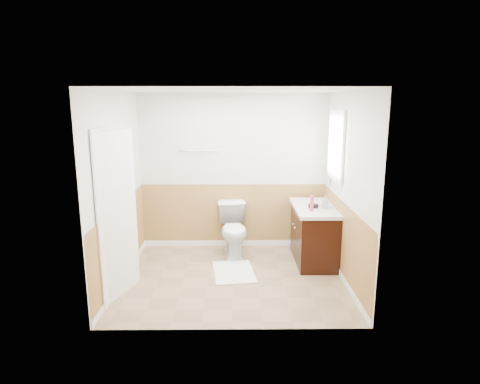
{
  "coord_description": "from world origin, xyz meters",
  "views": [
    {
      "loc": [
        0.05,
        -5.23,
        2.36
      ],
      "look_at": [
        0.1,
        0.25,
        1.15
      ],
      "focal_mm": 30.73,
      "sensor_mm": 36.0,
      "label": 1
    }
  ],
  "objects_px": {
    "toilet": "(234,230)",
    "bath_mat": "(234,272)",
    "soap_dispenser": "(325,202)",
    "vanity_cabinet": "(314,235)",
    "lotion_bottle": "(312,203)"
  },
  "relations": [
    {
      "from": "bath_mat",
      "to": "vanity_cabinet",
      "type": "height_order",
      "value": "vanity_cabinet"
    },
    {
      "from": "toilet",
      "to": "soap_dispenser",
      "type": "relative_size",
      "value": 4.11
    },
    {
      "from": "vanity_cabinet",
      "to": "toilet",
      "type": "bearing_deg",
      "value": 167.72
    },
    {
      "from": "toilet",
      "to": "soap_dispenser",
      "type": "distance_m",
      "value": 1.48
    },
    {
      "from": "toilet",
      "to": "lotion_bottle",
      "type": "bearing_deg",
      "value": -31.91
    },
    {
      "from": "vanity_cabinet",
      "to": "lotion_bottle",
      "type": "xyz_separation_m",
      "value": [
        -0.1,
        -0.26,
        0.56
      ]
    },
    {
      "from": "soap_dispenser",
      "to": "vanity_cabinet",
      "type": "bearing_deg",
      "value": 136.83
    },
    {
      "from": "bath_mat",
      "to": "vanity_cabinet",
      "type": "relative_size",
      "value": 0.73
    },
    {
      "from": "bath_mat",
      "to": "vanity_cabinet",
      "type": "distance_m",
      "value": 1.34
    },
    {
      "from": "toilet",
      "to": "vanity_cabinet",
      "type": "distance_m",
      "value": 1.23
    },
    {
      "from": "toilet",
      "to": "bath_mat",
      "type": "distance_m",
      "value": 0.81
    },
    {
      "from": "toilet",
      "to": "soap_dispenser",
      "type": "bearing_deg",
      "value": -22.57
    },
    {
      "from": "toilet",
      "to": "soap_dispenser",
      "type": "height_order",
      "value": "soap_dispenser"
    },
    {
      "from": "bath_mat",
      "to": "vanity_cabinet",
      "type": "bearing_deg",
      "value": 20.33
    },
    {
      "from": "vanity_cabinet",
      "to": "soap_dispenser",
      "type": "relative_size",
      "value": 5.62
    }
  ]
}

